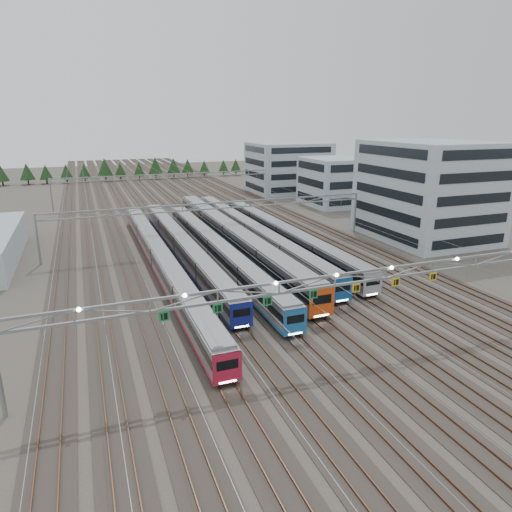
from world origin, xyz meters
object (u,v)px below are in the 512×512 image
object	(u,v)px
train_a	(160,258)
train_c	(216,249)
train_d	(231,236)
depot_bldg_mid	(335,182)
train_b	(182,245)
gantry_far	(167,180)
train_f	(283,235)
depot_bldg_north	(288,167)
train_e	(251,232)
gantry_mid	(215,211)
gantry_near	(335,283)
depot_bldg_south	(428,191)

from	to	relation	value
train_a	train_c	xyz separation A→B (m)	(9.00, 1.51, 0.03)
train_a	train_d	xyz separation A→B (m)	(13.50, 7.74, 0.35)
train_c	depot_bldg_mid	distance (m)	55.89
train_c	depot_bldg_mid	xyz separation A→B (m)	(42.22, 36.39, 4.06)
train_b	gantry_far	distance (m)	49.27
train_c	gantry_far	bearing A→B (deg)	87.56
train_f	depot_bldg_north	bearing A→B (deg)	64.54
train_a	train_e	distance (m)	20.50
train_a	depot_bldg_north	xyz separation A→B (m)	(49.62, 62.94, 5.40)
train_f	depot_bldg_mid	bearing A→B (deg)	48.02
train_d	gantry_mid	world-z (taller)	gantry_mid
gantry_mid	depot_bldg_mid	distance (m)	49.10
train_d	gantry_near	xyz separation A→B (m)	(-2.30, -38.46, 4.83)
train_a	train_f	bearing A→B (deg)	14.89
train_f	gantry_far	size ratio (longest dim) A/B	0.96
train_b	gantry_mid	distance (m)	8.87
train_a	gantry_mid	xyz separation A→B (m)	(11.25, 9.40, 4.48)
train_c	gantry_mid	xyz separation A→B (m)	(2.25, 7.89, 4.45)
train_b	depot_bldg_mid	bearing A→B (deg)	34.50
gantry_mid	depot_bldg_south	world-z (taller)	depot_bldg_south
train_c	gantry_near	distance (m)	32.72
train_d	train_a	bearing A→B (deg)	-150.18
gantry_far	depot_bldg_mid	distance (m)	43.24
gantry_far	train_c	bearing A→B (deg)	-92.44
gantry_far	depot_bldg_mid	size ratio (longest dim) A/B	3.52
train_f	train_d	bearing A→B (deg)	168.98
train_b	depot_bldg_south	xyz separation A→B (m)	(45.06, -3.89, 6.95)
train_b	gantry_far	world-z (taller)	gantry_far
train_e	train_f	world-z (taller)	train_f
gantry_near	depot_bldg_north	size ratio (longest dim) A/B	2.56
train_a	train_b	xyz separation A→B (m)	(4.50, 5.80, 0.00)
train_a	depot_bldg_north	size ratio (longest dim) A/B	3.02
gantry_near	gantry_mid	distance (m)	40.12
train_b	train_e	world-z (taller)	train_e
train_a	train_e	bearing A→B (deg)	28.58
depot_bldg_south	gantry_mid	bearing A→B (deg)	168.93
train_b	gantry_near	xyz separation A→B (m)	(6.70, -36.51, 5.18)
train_c	train_f	distance (m)	14.22
gantry_near	train_e	bearing A→B (deg)	80.48
train_a	gantry_far	size ratio (longest dim) A/B	1.18
train_f	depot_bldg_south	xyz separation A→B (m)	(27.06, -4.08, 6.86)
gantry_near	train_d	bearing A→B (deg)	86.58
train_c	depot_bldg_south	bearing A→B (deg)	0.55
train_c	gantry_mid	size ratio (longest dim) A/B	1.02
depot_bldg_south	gantry_far	bearing A→B (deg)	126.12
train_f	gantry_near	distance (m)	38.74
train_a	depot_bldg_south	size ratio (longest dim) A/B	3.02
train_e	depot_bldg_north	bearing A→B (deg)	59.24
depot_bldg_south	gantry_near	bearing A→B (deg)	-139.61
depot_bldg_north	train_b	bearing A→B (deg)	-128.29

